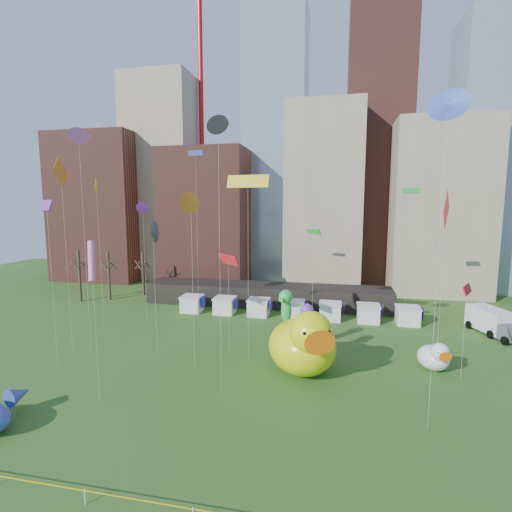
% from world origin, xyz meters
% --- Properties ---
extents(skyline, '(101.00, 23.00, 68.00)m').
position_xyz_m(skyline, '(2.25, 61.06, 21.44)').
color(skyline, brown).
rests_on(skyline, ground).
extents(crane_left, '(23.00, 1.00, 76.00)m').
position_xyz_m(crane_left, '(-21.11, 64.00, 46.90)').
color(crane_left, red).
rests_on(crane_left, ground).
extents(crane_right, '(23.00, 1.00, 76.00)m').
position_xyz_m(crane_right, '(30.89, 64.00, 46.90)').
color(crane_right, red).
rests_on(crane_right, ground).
extents(pavilion, '(38.00, 6.00, 3.20)m').
position_xyz_m(pavilion, '(-4.00, 42.00, 1.60)').
color(pavilion, black).
rests_on(pavilion, ground).
extents(vendor_tents, '(33.24, 2.80, 2.40)m').
position_xyz_m(vendor_tents, '(1.02, 36.00, 1.11)').
color(vendor_tents, white).
rests_on(vendor_tents, ground).
extents(bare_trees, '(8.44, 6.44, 8.50)m').
position_xyz_m(bare_trees, '(-30.17, 40.54, 4.01)').
color(bare_trees, '#382B21').
rests_on(bare_trees, ground).
extents(caution_tape, '(50.00, 0.06, 0.90)m').
position_xyz_m(caution_tape, '(0.00, 0.00, 0.68)').
color(caution_tape, white).
rests_on(caution_tape, ground).
extents(big_duck, '(8.57, 9.32, 6.49)m').
position_xyz_m(big_duck, '(3.87, 18.04, 2.98)').
color(big_duck, '#E1F20C').
rests_on(big_duck, ground).
extents(small_duck, '(3.59, 4.17, 2.95)m').
position_xyz_m(small_duck, '(15.98, 21.53, 1.36)').
color(small_duck, white).
rests_on(small_duck, ground).
extents(seahorse_green, '(1.82, 2.05, 7.05)m').
position_xyz_m(seahorse_green, '(1.71, 22.09, 5.29)').
color(seahorse_green, silver).
rests_on(seahorse_green, ground).
extents(seahorse_purple, '(1.35, 1.70, 6.03)m').
position_xyz_m(seahorse_purple, '(3.91, 20.89, 4.37)').
color(seahorse_purple, silver).
rests_on(seahorse_purple, ground).
extents(box_truck, '(4.87, 7.64, 3.05)m').
position_xyz_m(box_truck, '(25.44, 34.03, 1.57)').
color(box_truck, white).
rests_on(box_truck, ground).
extents(kite_0, '(1.47, 2.44, 8.72)m').
position_xyz_m(kite_0, '(17.79, 19.72, 8.29)').
color(kite_0, silver).
rests_on(kite_0, ground).
extents(kite_1, '(0.97, 1.38, 23.29)m').
position_xyz_m(kite_1, '(-19.03, 19.17, 22.38)').
color(kite_1, silver).
rests_on(kite_1, ground).
extents(kite_2, '(1.43, 0.71, 22.46)m').
position_xyz_m(kite_2, '(-2.61, 13.34, 21.58)').
color(kite_2, silver).
rests_on(kite_2, ground).
extents(kite_3, '(2.09, 0.44, 17.64)m').
position_xyz_m(kite_3, '(15.15, 33.50, 17.08)').
color(kite_3, silver).
rests_on(kite_3, ground).
extents(kite_4, '(0.84, 1.83, 18.76)m').
position_xyz_m(kite_4, '(-21.74, 25.67, 17.12)').
color(kite_4, silver).
rests_on(kite_4, ground).
extents(kite_5, '(1.58, 1.46, 22.81)m').
position_xyz_m(kite_5, '(13.15, 10.96, 21.78)').
color(kite_5, silver).
rests_on(kite_5, ground).
extents(kite_6, '(0.75, 1.96, 16.83)m').
position_xyz_m(kite_6, '(-6.47, 17.17, 15.82)').
color(kite_6, silver).
rests_on(kite_6, ground).
extents(kite_7, '(2.87, 2.35, 16.08)m').
position_xyz_m(kite_7, '(-19.77, 15.01, 15.50)').
color(kite_7, silver).
rests_on(kite_7, ground).
extents(kite_8, '(2.90, 2.84, 10.38)m').
position_xyz_m(kite_8, '(-4.68, 22.95, 9.81)').
color(kite_8, silver).
rests_on(kite_8, ground).
extents(kite_10, '(1.65, 1.86, 14.09)m').
position_xyz_m(kite_10, '(-11.32, 19.19, 12.97)').
color(kite_10, silver).
rests_on(kite_10, ground).
extents(kite_11, '(1.50, 1.38, 13.25)m').
position_xyz_m(kite_11, '(4.32, 22.53, 12.79)').
color(kite_11, silver).
rests_on(kite_11, ground).
extents(kite_12, '(4.16, 0.89, 18.47)m').
position_xyz_m(kite_12, '(-1.88, 20.32, 17.78)').
color(kite_12, silver).
rests_on(kite_12, ground).
extents(kite_13, '(1.96, 0.54, 22.18)m').
position_xyz_m(kite_13, '(-10.51, 29.39, 21.45)').
color(kite_13, silver).
rests_on(kite_13, ground).
extents(kite_14, '(0.92, 3.16, 20.52)m').
position_xyz_m(kite_14, '(-20.97, 18.75, 18.60)').
color(kite_14, silver).
rests_on(kite_14, ground).
extents(kite_15, '(0.54, 1.58, 16.03)m').
position_xyz_m(kite_15, '(-18.70, 31.12, 15.18)').
color(kite_15, silver).
rests_on(kite_15, ground).
extents(kite_16, '(0.51, 3.57, 17.01)m').
position_xyz_m(kite_16, '(15.90, 20.57, 15.06)').
color(kite_16, silver).
rests_on(kite_16, ground).
extents(kite_17, '(1.44, 1.86, 12.89)m').
position_xyz_m(kite_17, '(-11.89, 10.03, 11.30)').
color(kite_17, silver).
rests_on(kite_17, ground).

